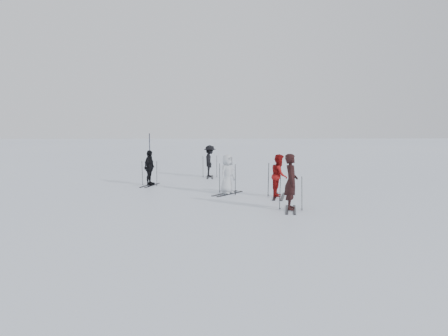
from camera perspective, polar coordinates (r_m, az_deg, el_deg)
name	(u,v)px	position (r m, az deg, el deg)	size (l,w,h in m)	color
ground	(225,197)	(16.71, 0.11, -3.77)	(120.00, 120.00, 0.00)	silver
skier_near_dark	(291,183)	(14.21, 8.75, -1.89)	(0.66, 0.43, 1.80)	black
skier_red	(279,176)	(16.69, 7.24, -1.04)	(0.78, 0.61, 1.60)	maroon
skier_grey	(227,175)	(17.25, 0.44, -0.87)	(0.75, 0.49, 1.54)	silver
skier_uphill_left	(149,168)	(19.85, -9.72, -0.03)	(0.92, 0.38, 1.56)	black
skier_uphill_far	(210,162)	(22.54, -1.86, 0.85)	(1.05, 0.61, 1.63)	black
skis_near_dark	(291,193)	(14.26, 8.73, -3.20)	(0.83, 1.57, 1.14)	black
skis_red	(279,179)	(16.71, 7.23, -1.48)	(0.98, 1.84, 1.35)	black
skis_grey	(227,178)	(17.27, 0.44, -1.36)	(0.90, 1.71, 1.25)	black
skis_uphill_left	(150,173)	(19.87, -9.71, -0.63)	(0.83, 1.57, 1.15)	black
skis_uphill_far	(210,166)	(22.57, -1.86, 0.25)	(0.84, 1.59, 1.16)	black
piste_marker	(150,151)	(26.68, -9.68, 2.15)	(0.05, 0.05, 2.17)	black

